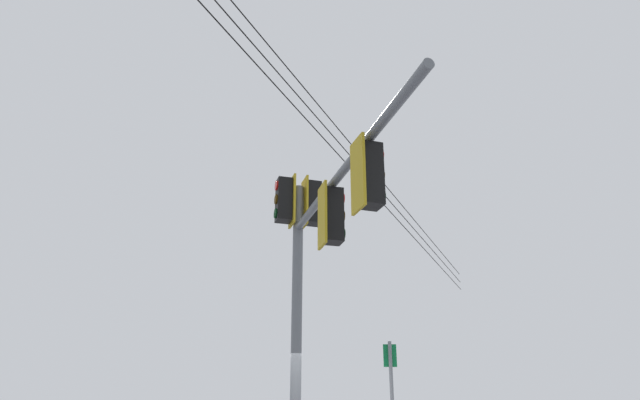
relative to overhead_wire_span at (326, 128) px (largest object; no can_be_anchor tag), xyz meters
name	(u,v)px	position (x,y,z in m)	size (l,w,h in m)	color
signal_mast_assembly	(315,239)	(0.53, -2.46, -3.60)	(3.71, 5.12, 6.00)	slate
overhead_wire_span	(326,128)	(0.00, 0.00, 0.00)	(3.65, 31.28, 1.21)	black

